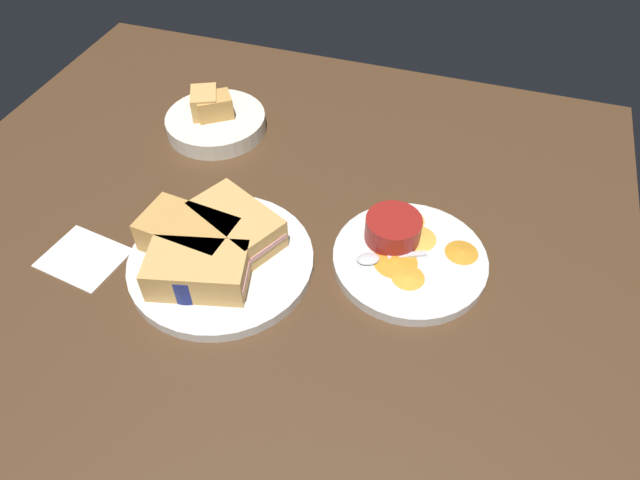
# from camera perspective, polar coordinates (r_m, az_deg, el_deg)

# --- Properties ---
(ground_plane) EXTENTS (1.10, 1.10, 0.03)m
(ground_plane) POSITION_cam_1_polar(r_m,az_deg,el_deg) (0.85, -7.26, -1.22)
(ground_plane) COLOR #4C331E
(plate_sandwich_main) EXTENTS (0.26, 0.26, 0.02)m
(plate_sandwich_main) POSITION_cam_1_polar(r_m,az_deg,el_deg) (0.81, -9.81, -2.11)
(plate_sandwich_main) COLOR silver
(plate_sandwich_main) RESTS_ON ground_plane
(sandwich_half_near) EXTENTS (0.15, 0.13, 0.05)m
(sandwich_half_near) POSITION_cam_1_polar(r_m,az_deg,el_deg) (0.82, -8.21, 1.70)
(sandwich_half_near) COLOR tan
(sandwich_half_near) RESTS_ON plate_sandwich_main
(sandwich_half_far) EXTENTS (0.14, 0.09, 0.05)m
(sandwich_half_far) POSITION_cam_1_polar(r_m,az_deg,el_deg) (0.81, -12.97, 0.56)
(sandwich_half_far) COLOR tan
(sandwich_half_far) RESTS_ON plate_sandwich_main
(sandwich_half_extra) EXTENTS (0.15, 0.10, 0.05)m
(sandwich_half_extra) POSITION_cam_1_polar(r_m,az_deg,el_deg) (0.77, -12.11, -3.01)
(sandwich_half_extra) COLOR tan
(sandwich_half_extra) RESTS_ON plate_sandwich_main
(ramekin_dark_sauce) EXTENTS (0.07, 0.07, 0.04)m
(ramekin_dark_sauce) POSITION_cam_1_polar(r_m,az_deg,el_deg) (0.77, -12.99, -3.31)
(ramekin_dark_sauce) COLOR navy
(ramekin_dark_sauce) RESTS_ON plate_sandwich_main
(spoon_by_dark_ramekin) EXTENTS (0.03, 0.10, 0.01)m
(spoon_by_dark_ramekin) POSITION_cam_1_polar(r_m,az_deg,el_deg) (0.81, -10.49, -1.43)
(spoon_by_dark_ramekin) COLOR silver
(spoon_by_dark_ramekin) RESTS_ON plate_sandwich_main
(plate_chips_companion) EXTENTS (0.22, 0.22, 0.02)m
(plate_chips_companion) POSITION_cam_1_polar(r_m,az_deg,el_deg) (0.81, 8.93, -1.97)
(plate_chips_companion) COLOR silver
(plate_chips_companion) RESTS_ON ground_plane
(ramekin_light_gravy) EXTENTS (0.08, 0.08, 0.04)m
(ramekin_light_gravy) POSITION_cam_1_polar(r_m,az_deg,el_deg) (0.81, 7.32, 1.20)
(ramekin_light_gravy) COLOR maroon
(ramekin_light_gravy) RESTS_ON plate_chips_companion
(spoon_by_gravy_ramekin) EXTENTS (0.09, 0.06, 0.01)m
(spoon_by_gravy_ramekin) POSITION_cam_1_polar(r_m,az_deg,el_deg) (0.79, 5.76, -1.81)
(spoon_by_gravy_ramekin) COLOR silver
(spoon_by_gravy_ramekin) RESTS_ON plate_chips_companion
(plantain_chip_scatter) EXTENTS (0.16, 0.16, 0.01)m
(plantain_chip_scatter) POSITION_cam_1_polar(r_m,az_deg,el_deg) (0.82, 9.02, -0.57)
(plantain_chip_scatter) COLOR orange
(plantain_chip_scatter) RESTS_ON plate_chips_companion
(bread_basket_rear) EXTENTS (0.18, 0.18, 0.07)m
(bread_basket_rear) POSITION_cam_1_polar(r_m,az_deg,el_deg) (1.05, -10.45, 11.73)
(bread_basket_rear) COLOR silver
(bread_basket_rear) RESTS_ON ground_plane
(paper_napkin_folded) EXTENTS (0.12, 0.11, 0.00)m
(paper_napkin_folded) POSITION_cam_1_polar(r_m,az_deg,el_deg) (0.88, -22.55, -1.61)
(paper_napkin_folded) COLOR white
(paper_napkin_folded) RESTS_ON ground_plane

